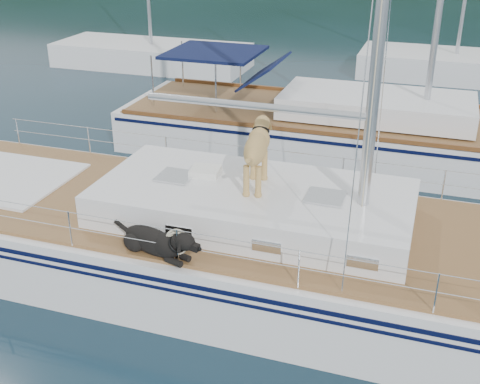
% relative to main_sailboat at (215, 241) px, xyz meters
% --- Properties ---
extents(ground, '(120.00, 120.00, 0.00)m').
position_rel_main_sailboat_xyz_m(ground, '(-0.10, 0.01, -0.68)').
color(ground, black).
rests_on(ground, ground).
extents(main_sailboat, '(12.00, 3.87, 14.01)m').
position_rel_main_sailboat_xyz_m(main_sailboat, '(0.00, 0.00, 0.00)').
color(main_sailboat, white).
rests_on(main_sailboat, ground).
extents(neighbor_sailboat, '(11.00, 3.50, 13.30)m').
position_rel_main_sailboat_xyz_m(neighbor_sailboat, '(0.87, 6.53, -0.06)').
color(neighbor_sailboat, white).
rests_on(neighbor_sailboat, ground).
extents(bg_boat_west, '(8.00, 3.00, 11.65)m').
position_rel_main_sailboat_xyz_m(bg_boat_west, '(-8.10, 14.01, -0.24)').
color(bg_boat_west, white).
rests_on(bg_boat_west, ground).
extents(bg_boat_center, '(7.20, 3.00, 11.65)m').
position_rel_main_sailboat_xyz_m(bg_boat_center, '(3.90, 16.01, -0.23)').
color(bg_boat_center, white).
rests_on(bg_boat_center, ground).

